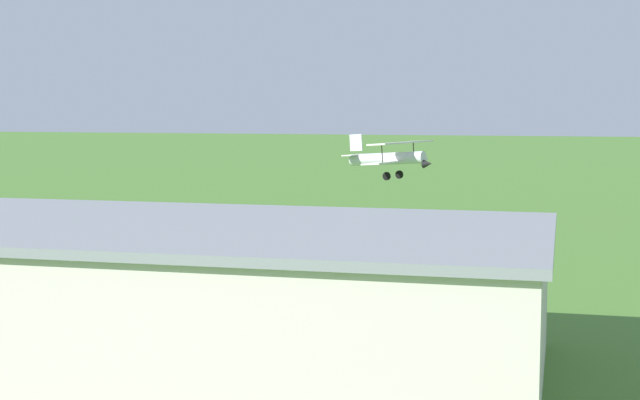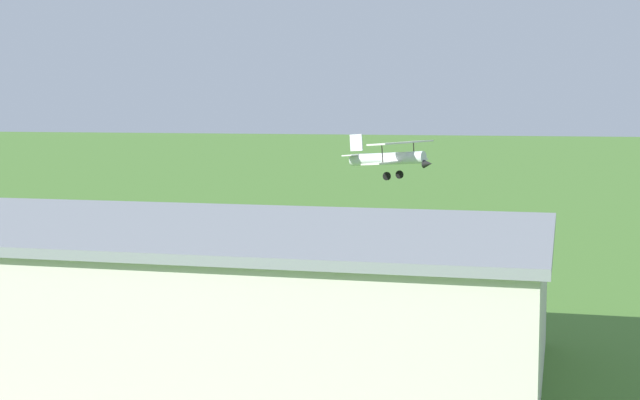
# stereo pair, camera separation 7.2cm
# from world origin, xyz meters

# --- Properties ---
(ground_plane) EXTENTS (400.00, 400.00, 0.00)m
(ground_plane) POSITION_xyz_m (0.00, 0.00, 0.00)
(ground_plane) COLOR #47752D
(hangar) EXTENTS (35.52, 14.99, 5.55)m
(hangar) POSITION_xyz_m (1.64, 41.68, 2.79)
(hangar) COLOR beige
(hangar) RESTS_ON ground_plane
(biplane) EXTENTS (7.34, 7.63, 3.43)m
(biplane) POSITION_xyz_m (-4.28, 2.72, 5.89)
(biplane) COLOR silver
(person_by_parked_cars) EXTENTS (0.49, 0.49, 1.65)m
(person_by_parked_cars) POSITION_xyz_m (-13.06, 25.07, 0.82)
(person_by_parked_cars) COLOR #3F3F47
(person_by_parked_cars) RESTS_ON ground_plane
(person_at_fence_line) EXTENTS (0.54, 0.54, 1.59)m
(person_at_fence_line) POSITION_xyz_m (12.81, 26.21, 0.79)
(person_at_fence_line) COLOR beige
(person_at_fence_line) RESTS_ON ground_plane
(person_near_hangar_door) EXTENTS (0.49, 0.49, 1.64)m
(person_near_hangar_door) POSITION_xyz_m (-12.55, 29.26, 0.82)
(person_near_hangar_door) COLOR beige
(person_near_hangar_door) RESTS_ON ground_plane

